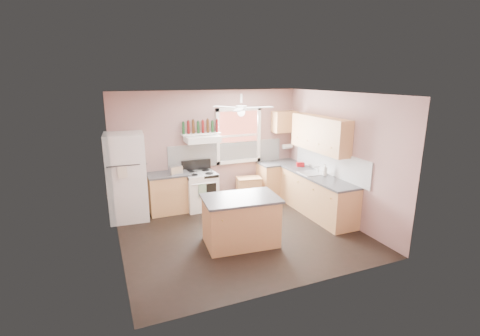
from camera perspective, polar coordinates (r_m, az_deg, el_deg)
name	(u,v)px	position (r m, az deg, el deg)	size (l,w,h in m)	color
floor	(241,233)	(6.98, 0.19, -10.64)	(4.50, 4.50, 0.00)	black
ceiling	(241,94)	(6.31, 0.21, 12.09)	(4.50, 4.50, 0.00)	white
wall_back	(209,148)	(8.38, -5.16, 3.37)	(4.50, 0.05, 2.70)	#906B65
wall_right	(340,157)	(7.66, 16.10, 1.78)	(0.05, 4.00, 2.70)	#906B65
wall_left	(113,181)	(6.05, -20.12, -1.94)	(0.05, 4.00, 2.70)	#906B65
backsplash_back	(227,153)	(8.52, -2.17, 2.40)	(2.90, 0.03, 0.55)	white
backsplash_right	(329,162)	(7.91, 14.44, 0.98)	(0.03, 2.60, 0.55)	white
window_view	(238,136)	(8.54, -0.29, 5.35)	(1.00, 0.02, 1.20)	brown
window_frame	(239,136)	(8.52, -0.22, 5.33)	(1.16, 0.07, 1.36)	white
refrigerator	(127,177)	(7.76, -18.10, -1.40)	(0.79, 0.77, 1.87)	white
base_cabinet_left	(169,193)	(8.06, -11.53, -4.11)	(0.90, 0.60, 0.86)	tan
counter_left	(168,174)	(7.93, -11.70, -1.03)	(0.92, 0.62, 0.04)	#3C3C3F
toaster	(176,170)	(7.82, -10.53, -0.35)	(0.28, 0.16, 0.18)	silver
stove	(200,191)	(8.14, -6.51, -3.71)	(0.71, 0.64, 0.86)	white
range_hood	(202,139)	(8.00, -6.19, 4.78)	(0.78, 0.50, 0.14)	white
bottle_shelf	(201,134)	(8.10, -6.45, 5.61)	(0.90, 0.26, 0.03)	white
cart	(249,189)	(8.62, 1.45, -3.54)	(0.58, 0.39, 0.58)	tan
base_cabinet_corner	(278,180)	(8.98, 6.32, -1.94)	(1.00, 0.60, 0.86)	tan
base_cabinet_right	(317,195)	(7.95, 12.45, -4.42)	(0.60, 2.20, 0.86)	tan
counter_corner	(279,163)	(8.86, 6.41, 0.85)	(1.02, 0.62, 0.04)	#3C3C3F
counter_right	(317,176)	(7.81, 12.57, -1.31)	(0.62, 2.22, 0.04)	#3C3C3F
sink	(312,173)	(7.97, 11.76, -0.84)	(0.55, 0.45, 0.03)	silver
faucet	(318,169)	(8.04, 12.73, -0.21)	(0.03, 0.03, 0.14)	silver
upper_cabinet_right	(320,134)	(7.86, 12.94, 5.49)	(0.33, 1.80, 0.76)	tan
upper_cabinet_corner	(285,122)	(8.88, 7.33, 7.56)	(0.60, 0.33, 0.52)	tan
paper_towel	(287,146)	(9.07, 7.76, 3.53)	(0.12, 0.12, 0.26)	white
island	(241,222)	(6.42, 0.13, -8.79)	(1.28, 0.81, 0.86)	tan
island_top	(241,198)	(6.25, 0.13, -5.00)	(1.35, 0.88, 0.04)	#3C3C3F
ceiling_fan_hub	(241,108)	(6.33, 0.21, 9.83)	(0.20, 0.20, 0.08)	white
soap_bottle	(325,170)	(7.77, 13.77, -0.31)	(0.10, 0.10, 0.26)	silver
red_caddy	(300,164)	(8.49, 9.88, 0.59)	(0.18, 0.12, 0.10)	#A70E14
wine_bottles	(201,127)	(8.08, -6.47, 6.72)	(0.86, 0.06, 0.31)	#143819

